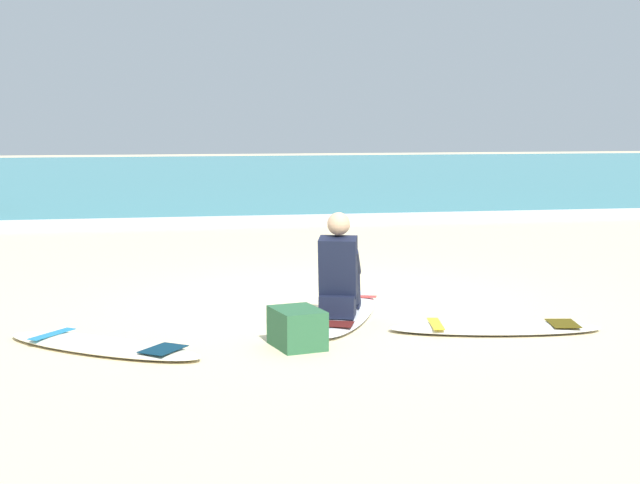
% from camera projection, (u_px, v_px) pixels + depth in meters
% --- Properties ---
extents(ground_plane, '(80.00, 80.00, 0.00)m').
position_uv_depth(ground_plane, '(331.00, 304.00, 9.45)').
color(ground_plane, beige).
extents(sea, '(80.00, 28.00, 0.10)m').
position_uv_depth(sea, '(203.00, 175.00, 29.85)').
color(sea, teal).
rests_on(sea, ground).
extents(breaking_foam, '(80.00, 0.90, 0.11)m').
position_uv_depth(breaking_foam, '(251.00, 221.00, 16.51)').
color(breaking_foam, white).
rests_on(breaking_foam, ground).
extents(surfboard_main, '(1.25, 2.22, 0.08)m').
position_uv_depth(surfboard_main, '(344.00, 312.00, 8.89)').
color(surfboard_main, silver).
rests_on(surfboard_main, ground).
extents(surfer_seated, '(0.53, 0.77, 0.95)m').
position_uv_depth(surfer_seated, '(339.00, 275.00, 8.57)').
color(surfer_seated, black).
rests_on(surfer_seated, surfboard_main).
extents(surfboard_spare_near, '(1.82, 1.57, 0.08)m').
position_uv_depth(surfboard_spare_near, '(102.00, 345.00, 7.58)').
color(surfboard_spare_near, '#EFE5C6').
rests_on(surfboard_spare_near, ground).
extents(surfboard_spare_far, '(1.93, 0.83, 0.08)m').
position_uv_depth(surfboard_spare_far, '(495.00, 328.00, 8.22)').
color(surfboard_spare_far, white).
rests_on(surfboard_spare_far, ground).
extents(beach_bag, '(0.46, 0.55, 0.32)m').
position_uv_depth(beach_bag, '(297.00, 328.00, 7.65)').
color(beach_bag, '#285B38').
rests_on(beach_bag, ground).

